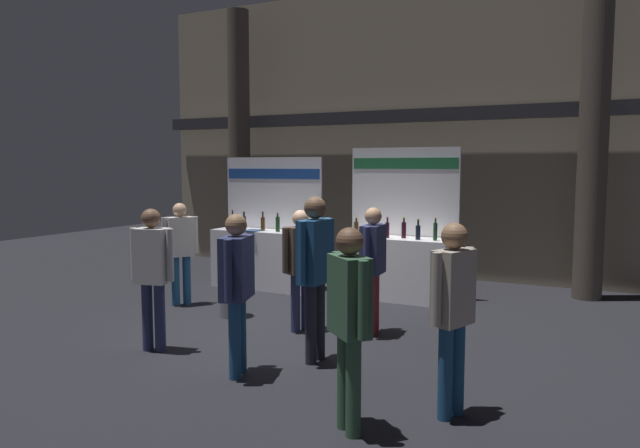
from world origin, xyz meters
TOP-DOWN VIEW (x-y plane):
  - ground_plane at (0.00, 0.00)m, footprint 24.00×24.00m
  - hall_colonnade at (0.00, 4.40)m, footprint 11.09×1.21m
  - exhibitor_booth_0 at (-1.76, 2.05)m, footprint 1.95×0.70m
  - exhibitor_booth_1 at (0.63, 2.24)m, footprint 1.84×0.66m
  - trash_bin at (-1.09, 0.10)m, footprint 0.38×0.38m
  - visitor_0 at (1.04, 0.15)m, footprint 0.26×0.59m
  - visitor_1 at (-2.21, 0.33)m, footprint 0.41×0.47m
  - visitor_2 at (2.57, -1.88)m, footprint 0.33×0.52m
  - visitor_3 at (0.87, -1.12)m, footprint 0.25×0.60m
  - visitor_4 at (-0.98, -1.63)m, footprint 0.53×0.33m
  - visitor_5 at (0.14, -0.12)m, footprint 0.38×0.50m
  - visitor_6 at (1.91, -2.55)m, footprint 0.45×0.43m
  - visitor_7 at (0.36, -1.88)m, footprint 0.37×0.61m

SIDE VIEW (x-z plane):
  - ground_plane at x=0.00m, z-range 0.00..0.00m
  - trash_bin at x=-1.09m, z-range 0.00..0.61m
  - exhibitor_booth_0 at x=-1.76m, z-range -0.55..1.75m
  - exhibitor_booth_1 at x=0.63m, z-range -0.61..1.84m
  - visitor_1 at x=-2.21m, z-range 0.14..1.73m
  - visitor_5 at x=0.14m, z-range 0.14..1.73m
  - visitor_0 at x=1.04m, z-range 0.16..1.79m
  - visitor_2 at x=2.57m, z-range 0.15..1.83m
  - visitor_4 at x=-0.98m, z-range 0.16..1.83m
  - visitor_6 at x=1.91m, z-range 0.16..1.83m
  - visitor_7 at x=0.36m, z-range 0.18..1.85m
  - visitor_3 at x=0.87m, z-range 0.19..2.01m
  - hall_colonnade at x=0.00m, z-range -0.01..5.62m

